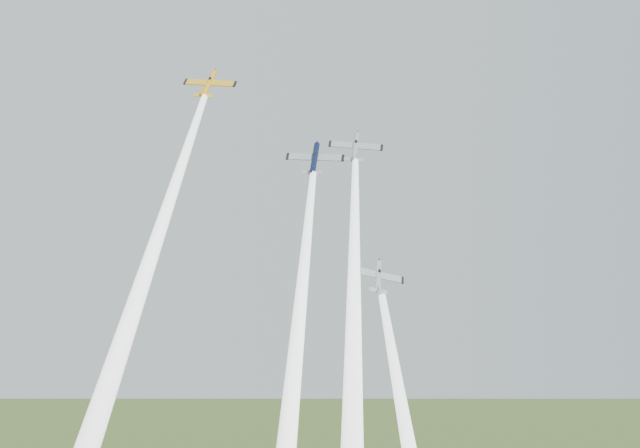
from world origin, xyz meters
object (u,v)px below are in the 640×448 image
at_px(plane_silver_low, 379,277).
at_px(plane_silver_right, 356,147).
at_px(plane_navy, 315,159).
at_px(plane_yellow, 209,84).

bearing_deg(plane_silver_low, plane_silver_right, 90.16).
xyz_separation_m(plane_navy, plane_silver_right, (6.65, 2.78, 2.65)).
bearing_deg(plane_silver_low, plane_navy, 117.44).
xyz_separation_m(plane_yellow, plane_silver_low, (22.03, -16.60, -29.92)).
bearing_deg(plane_silver_low, plane_yellow, 143.70).
xyz_separation_m(plane_yellow, plane_silver_right, (22.18, -0.91, -9.13)).
distance_m(plane_yellow, plane_silver_low, 40.70).
bearing_deg(plane_yellow, plane_silver_low, -19.14).
distance_m(plane_yellow, plane_silver_right, 24.00).
xyz_separation_m(plane_navy, plane_silver_low, (6.50, -12.91, -18.14)).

